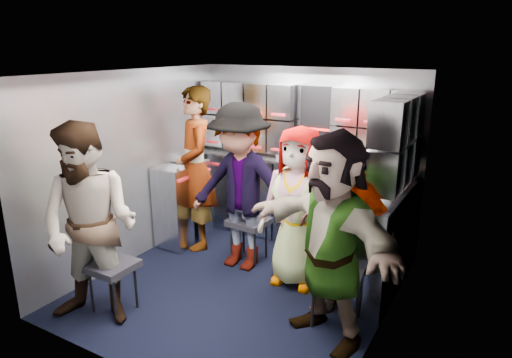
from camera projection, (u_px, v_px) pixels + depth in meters
The scene contains 29 objects.
floor at pixel (243, 285), 4.63m from camera, with size 3.00×3.00×0.00m, color black.
wall_back at pixel (306, 155), 5.58m from camera, with size 2.80×0.04×2.10m, color #90949D.
wall_left at pixel (133, 167), 5.01m from camera, with size 0.04×3.00×2.10m, color #90949D.
wall_right at pixel (389, 212), 3.66m from camera, with size 0.04×3.00×2.10m, color #90949D.
ceiling at pixel (241, 73), 4.04m from camera, with size 2.80×3.00×0.02m, color silver.
cart_bank_back at pixel (298, 202), 5.56m from camera, with size 2.68×0.38×0.99m, color #9DA3AD.
cart_bank_left at pixel (183, 203), 5.53m from camera, with size 0.38×0.76×0.99m, color #9DA3AD.
counter at pixel (299, 161), 5.42m from camera, with size 2.68×0.42×0.03m, color #B7BABF.
locker_bank_back at pixel (302, 121), 5.33m from camera, with size 2.68×0.28×0.82m, color #9DA3AD.
locker_bank_right at pixel (397, 141), 4.19m from camera, with size 0.28×1.00×0.82m, color #9DA3AD.
right_cabinet at pixel (385, 244), 4.39m from camera, with size 0.28×1.20×1.00m, color #9DA3AD.
coffee_niche at pixel (318, 123), 5.30m from camera, with size 0.46×0.16×0.84m, color black, non-canonical shape.
red_latch_strip at pixel (291, 176), 5.29m from camera, with size 2.60×0.02×0.03m, color red.
jump_seat_near_left at pixel (112, 268), 4.09m from camera, with size 0.40×0.38×0.48m.
jump_seat_mid_left at pixel (249, 224), 5.08m from camera, with size 0.43×0.41×0.48m.
jump_seat_center at pixel (304, 240), 4.75m from camera, with size 0.43×0.41×0.44m.
jump_seat_mid_right at pixel (351, 256), 4.29m from camera, with size 0.53×0.52×0.49m.
jump_seat_near_right at pixel (336, 280), 3.86m from camera, with size 0.47×0.45×0.49m.
attendant_standing at pixel (196, 169), 5.31m from camera, with size 0.70×0.46×1.91m, color black.
attendant_arc_a at pixel (90, 227), 3.81m from camera, with size 0.86×0.67×1.77m, color black.
attendant_arc_b at pixel (240, 188), 4.80m from camera, with size 1.16×0.67×1.79m, color black.
attendant_arc_c at pixel (298, 207), 4.48m from camera, with size 0.79×0.51×1.62m, color black.
attendant_arc_d at pixel (346, 231), 4.05m from camera, with size 0.88×0.37×1.50m, color black.
attendant_arc_e at pixel (331, 239), 3.58m from camera, with size 1.63×0.52×1.75m, color black.
bottle_left at pixel (247, 144), 5.67m from camera, with size 0.06×0.06×0.26m, color white.
bottle_mid at pixel (278, 149), 5.46m from camera, with size 0.06×0.06×0.24m, color white.
bottle_right at pixel (325, 155), 5.17m from camera, with size 0.06×0.06×0.22m, color white.
cup_left at pixel (235, 149), 5.76m from camera, with size 0.09×0.09×0.10m, color #C4B38A.
cup_right at pixel (356, 164), 5.00m from camera, with size 0.07×0.07×0.11m, color #C4B38A.
Camera 1 is at (2.19, -3.51, 2.34)m, focal length 32.00 mm.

